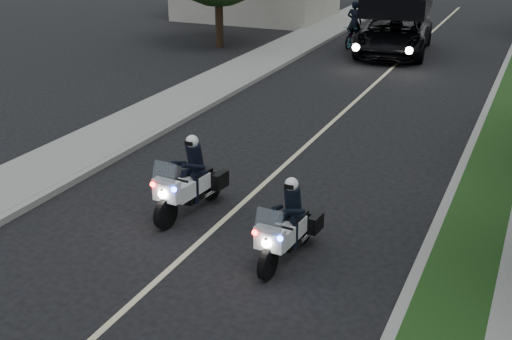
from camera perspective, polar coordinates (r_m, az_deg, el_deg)
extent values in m
plane|color=black|center=(12.57, -6.18, -7.34)|extent=(120.00, 120.00, 0.00)
cube|color=gray|center=(20.41, 18.46, 3.48)|extent=(0.20, 60.00, 0.15)
cube|color=#193814|center=(20.36, 20.41, 3.19)|extent=(1.20, 60.00, 0.16)
cube|color=gray|center=(22.56, -2.68, 6.27)|extent=(0.20, 60.00, 0.15)
cube|color=gray|center=(23.05, -5.15, 6.56)|extent=(2.00, 60.00, 0.16)
cube|color=#BFB78C|center=(21.14, 7.37, 4.84)|extent=(0.12, 50.00, 0.01)
imported|color=black|center=(30.30, 11.57, 9.73)|extent=(3.55, 6.51, 3.03)
imported|color=black|center=(31.35, 8.26, 10.33)|extent=(0.77, 1.87, 0.96)
imported|color=black|center=(31.35, 8.26, 10.33)|extent=(0.70, 0.48, 1.87)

